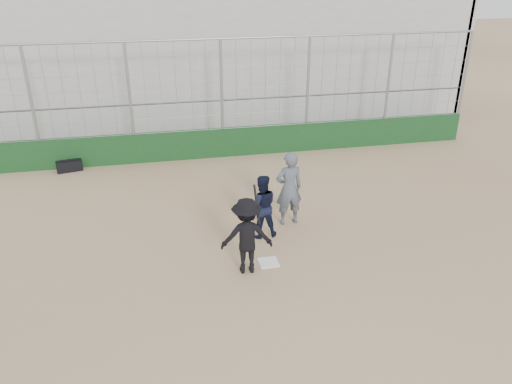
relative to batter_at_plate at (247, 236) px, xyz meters
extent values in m
plane|color=#836547|center=(0.54, 0.18, -0.88)|extent=(90.00, 90.00, 0.00)
cube|color=white|center=(0.54, 0.18, -0.87)|extent=(0.44, 0.44, 0.02)
cube|color=#103415|center=(0.54, 7.18, -0.38)|extent=(18.00, 0.25, 1.00)
cylinder|color=gray|center=(0.54, 7.18, 1.12)|extent=(0.10, 0.10, 4.00)
cylinder|color=gray|center=(9.54, 7.18, 1.12)|extent=(0.10, 0.10, 4.00)
cylinder|color=gray|center=(0.54, 7.18, 3.12)|extent=(18.00, 0.07, 0.07)
cube|color=#969696|center=(0.54, 12.13, -0.08)|extent=(20.00, 6.70, 1.60)
cube|color=#969696|center=(0.54, 12.13, 2.82)|extent=(20.00, 6.70, 4.20)
cube|color=#969696|center=(10.54, 12.13, 2.02)|extent=(0.25, 6.70, 6.10)
imported|color=black|center=(0.00, 0.00, 0.00)|extent=(1.19, 0.76, 1.76)
cylinder|color=black|center=(0.25, 0.15, 0.67)|extent=(0.07, 0.57, 0.71)
imported|color=black|center=(0.63, 1.39, -0.34)|extent=(0.84, 0.68, 1.09)
sphere|color=maroon|center=(0.63, 1.39, 0.11)|extent=(0.28, 0.28, 0.28)
imported|color=#47505B|center=(1.47, 1.96, 0.01)|extent=(0.77, 0.55, 1.78)
cube|color=black|center=(-4.60, 6.85, -0.71)|extent=(0.86, 0.50, 0.34)
cylinder|color=black|center=(-4.60, 6.85, -0.52)|extent=(0.52, 0.15, 0.04)
camera|label=1|loc=(-1.72, -9.20, 5.43)|focal=35.00mm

